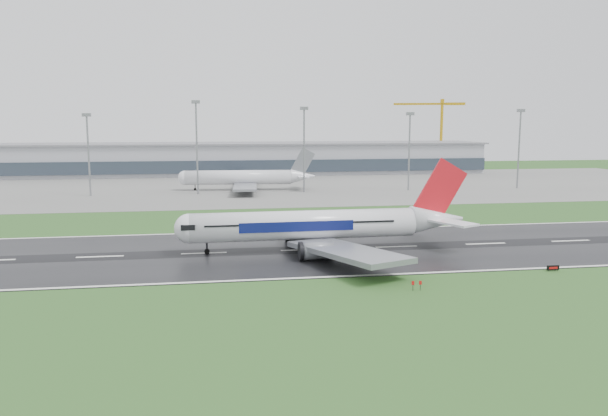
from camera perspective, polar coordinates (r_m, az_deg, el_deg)
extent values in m
plane|color=#244D1C|center=(121.02, -0.14, -4.12)|extent=(520.00, 520.00, 0.00)
cube|color=black|center=(121.01, -0.14, -4.09)|extent=(400.00, 45.00, 0.10)
cube|color=slate|center=(243.87, -4.64, 2.15)|extent=(400.00, 130.00, 0.08)
cube|color=#92949D|center=(302.92, -5.52, 4.75)|extent=(240.00, 36.00, 15.00)
cylinder|color=gray|center=(221.32, -20.14, 4.68)|extent=(0.64, 0.64, 28.02)
cylinder|color=gray|center=(217.09, -10.33, 5.61)|extent=(0.64, 0.64, 32.68)
cylinder|color=gray|center=(219.74, 0.00, 5.49)|extent=(0.64, 0.64, 30.56)
cylinder|color=gray|center=(229.68, 10.15, 5.25)|extent=(0.64, 0.64, 28.67)
cylinder|color=gray|center=(248.05, 20.10, 5.25)|extent=(0.64, 0.64, 30.02)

